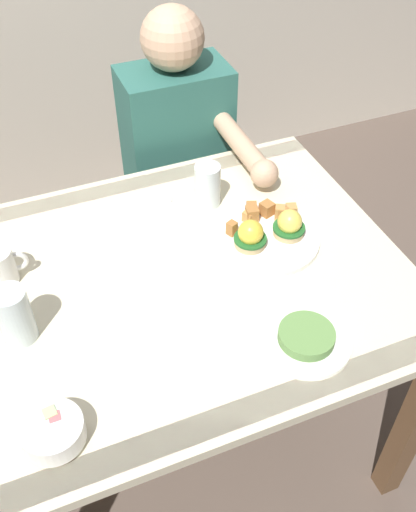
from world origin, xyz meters
TOP-DOWN VIEW (x-y plane):
  - ground_plane at (0.00, 0.00)m, footprint 6.00×6.00m
  - dining_table at (0.00, 0.00)m, footprint 1.20×0.90m
  - eggs_benedict_plate at (0.30, 0.04)m, footprint 0.27×0.27m
  - fruit_bowl at (-0.32, -0.32)m, footprint 0.12×0.12m
  - fork at (0.06, 0.31)m, footprint 0.15×0.06m
  - water_glass_near at (0.22, 0.24)m, footprint 0.07×0.07m
  - water_glass_far at (-0.34, -0.04)m, footprint 0.08×0.08m
  - side_plate at (0.23, -0.29)m, footprint 0.20×0.20m
  - diner_person at (0.27, 0.60)m, footprint 0.34×0.54m

SIDE VIEW (x-z plane):
  - ground_plane at x=0.00m, z-range 0.00..0.00m
  - dining_table at x=0.00m, z-range 0.26..1.00m
  - diner_person at x=0.27m, z-range 0.08..1.22m
  - fork at x=0.06m, z-range 0.74..0.74m
  - side_plate at x=0.23m, z-range 0.74..0.77m
  - eggs_benedict_plate at x=0.30m, z-range 0.72..0.81m
  - fruit_bowl at x=-0.32m, z-range 0.74..0.80m
  - water_glass_near at x=0.22m, z-range 0.73..0.85m
  - water_glass_far at x=-0.34m, z-range 0.73..0.87m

